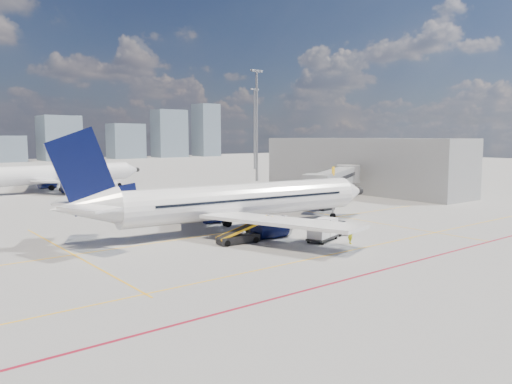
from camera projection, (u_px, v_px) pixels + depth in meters
ground at (302, 240)px, 49.78m from camera, size 420.00×420.00×0.00m
apron_markings at (327, 248)px, 46.37m from camera, size 90.00×35.12×0.01m
jet_bridge at (337, 179)px, 77.06m from camera, size 23.55×15.78×6.30m
terminal_block at (360, 165)px, 94.16m from camera, size 10.00×42.00×10.00m
floodlight_mast_ne at (257, 122)px, 114.57m from camera, size 3.20×0.61×25.45m
floodlight_mast_far at (254, 126)px, 158.50m from camera, size 3.20×0.61×25.45m
main_aircraft at (233, 202)px, 54.34m from camera, size 38.53×33.53×11.26m
second_aircraft at (52, 175)px, 93.58m from camera, size 36.69×31.91×10.84m
baggage_tug at (340, 228)px, 52.29m from camera, size 2.33×1.53×1.55m
cargo_dolly at (323, 229)px, 49.25m from camera, size 4.32×2.93×2.17m
belt_loader at (239, 237)px, 48.34m from camera, size 6.02×2.04×2.42m
ramp_worker at (351, 234)px, 48.07m from camera, size 0.76×0.84×1.94m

